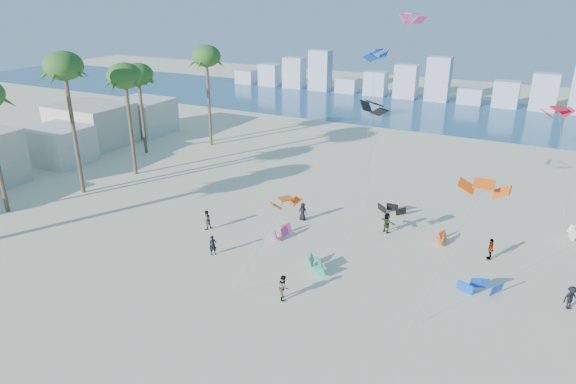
% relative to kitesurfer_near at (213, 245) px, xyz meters
% --- Properties ---
extents(ground, '(220.00, 220.00, 0.00)m').
position_rel_kitesurfer_near_xyz_m(ground, '(1.26, -10.98, -0.84)').
color(ground, beige).
rests_on(ground, ground).
extents(ocean, '(220.00, 220.00, 0.00)m').
position_rel_kitesurfer_near_xyz_m(ocean, '(1.26, 61.02, -0.83)').
color(ocean, navy).
rests_on(ocean, ground).
extents(kitesurfer_near, '(0.71, 0.72, 1.67)m').
position_rel_kitesurfer_near_xyz_m(kitesurfer_near, '(0.00, 0.00, 0.00)').
color(kitesurfer_near, black).
rests_on(kitesurfer_near, ground).
extents(kitesurfer_mid, '(1.07, 1.13, 1.85)m').
position_rel_kitesurfer_near_xyz_m(kitesurfer_mid, '(8.06, -3.00, 0.09)').
color(kitesurfer_mid, gray).
rests_on(kitesurfer_mid, ground).
extents(kitesurfers_far, '(31.76, 7.98, 1.85)m').
position_rel_kitesurfer_near_xyz_m(kitesurfers_far, '(13.08, 7.65, 0.06)').
color(kitesurfers_far, black).
rests_on(kitesurfers_far, ground).
extents(grounded_kites, '(23.73, 17.40, 1.02)m').
position_rel_kitesurfer_near_xyz_m(grounded_kites, '(15.30, 8.78, -0.39)').
color(grounded_kites, '#EB3490').
rests_on(grounded_kites, ground).
extents(flying_kites, '(24.58, 28.02, 18.60)m').
position_rel_kitesurfer_near_xyz_m(flying_kites, '(16.54, 10.86, 10.96)').
color(flying_kites, '#EE530C').
rests_on(flying_kites, ground).
extents(palm_row, '(9.34, 44.80, 14.66)m').
position_rel_kitesurfer_near_xyz_m(palm_row, '(-21.18, 5.16, 10.50)').
color(palm_row, brown).
rests_on(palm_row, ground).
extents(beachfront_buildings, '(11.50, 43.00, 6.00)m').
position_rel_kitesurfer_near_xyz_m(beachfront_buildings, '(-32.43, 9.84, 1.84)').
color(beachfront_buildings, beige).
rests_on(beachfront_buildings, ground).
extents(distant_skyline, '(85.00, 3.00, 8.40)m').
position_rel_kitesurfer_near_xyz_m(distant_skyline, '(0.08, 71.02, 2.25)').
color(distant_skyline, '#9EADBF').
rests_on(distant_skyline, ground).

